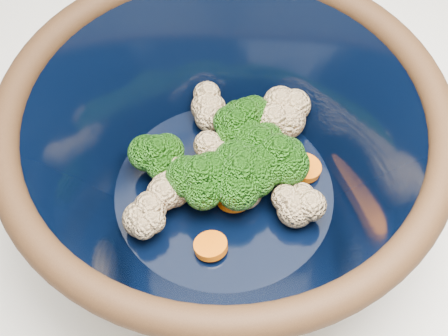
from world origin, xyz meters
name	(u,v)px	position (x,y,z in m)	size (l,w,h in m)	color
counter	(285,330)	(0.00, 0.00, 0.45)	(1.20, 1.20, 0.90)	silver
mixing_bowl	(224,158)	(-0.10, 0.02, 0.98)	(0.37, 0.37, 0.14)	black
vegetable_pile	(231,158)	(-0.09, 0.02, 0.96)	(0.18, 0.15, 0.06)	#608442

